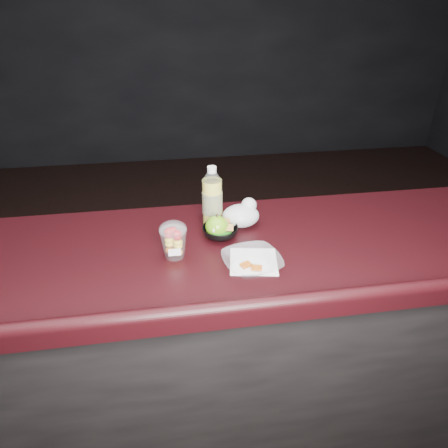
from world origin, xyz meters
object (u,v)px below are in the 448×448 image
Objects in this scene: lemonade_bottle at (212,200)px; takeout_bowl at (252,263)px; snack_bowl at (220,231)px; green_apple at (217,226)px; fruit_cup at (174,239)px.

lemonade_bottle is 1.06× the size of takeout_bowl.
snack_bowl is 0.68× the size of takeout_bowl.
snack_bowl is (0.01, -0.01, -0.02)m from green_apple.
fruit_cup is at bearing 155.88° from takeout_bowl.
takeout_bowl is at bearing -69.26° from green_apple.
lemonade_bottle is at bearing 92.06° from green_apple.
takeout_bowl is (0.25, -0.11, -0.05)m from fruit_cup.
lemonade_bottle is 1.78× the size of fruit_cup.
lemonade_bottle is 0.27m from fruit_cup.
fruit_cup is (-0.16, -0.22, -0.03)m from lemonade_bottle.
fruit_cup is 0.60× the size of takeout_bowl.
fruit_cup is 0.88× the size of snack_bowl.
snack_bowl is (0.18, 0.11, -0.04)m from fruit_cup.
fruit_cup is 1.48× the size of green_apple.
green_apple is at bearing -87.94° from lemonade_bottle.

